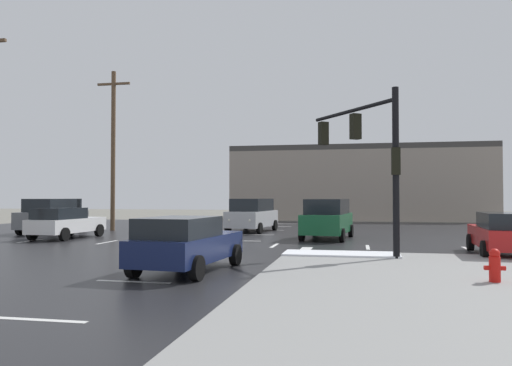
{
  "coord_description": "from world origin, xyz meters",
  "views": [
    {
      "loc": [
        5.51,
        -21.87,
        2.16
      ],
      "look_at": [
        0.29,
        4.39,
        2.9
      ],
      "focal_mm": 35.23,
      "sensor_mm": 36.0,
      "label": 1
    }
  ],
  "objects_px": {
    "fire_hydrant": "(495,265)",
    "suv_grey": "(53,215)",
    "sedan_red": "(505,233)",
    "sedan_white": "(65,222)",
    "utility_pole_far": "(113,147)",
    "traffic_signal_mast": "(369,147)",
    "suv_green": "(327,218)",
    "sedan_navy": "(186,243)",
    "suv_silver": "(252,214)"
  },
  "relations": [
    {
      "from": "fire_hydrant",
      "to": "suv_silver",
      "type": "bearing_deg",
      "value": 118.56
    },
    {
      "from": "suv_grey",
      "to": "sedan_navy",
      "type": "distance_m",
      "value": 18.28
    },
    {
      "from": "fire_hydrant",
      "to": "suv_grey",
      "type": "relative_size",
      "value": 0.16
    },
    {
      "from": "traffic_signal_mast",
      "to": "sedan_red",
      "type": "relative_size",
      "value": 1.23
    },
    {
      "from": "traffic_signal_mast",
      "to": "fire_hydrant",
      "type": "height_order",
      "value": "traffic_signal_mast"
    },
    {
      "from": "suv_silver",
      "to": "sedan_red",
      "type": "xyz_separation_m",
      "value": [
        11.5,
        -10.71,
        -0.24
      ]
    },
    {
      "from": "suv_grey",
      "to": "utility_pole_far",
      "type": "distance_m",
      "value": 5.62
    },
    {
      "from": "sedan_navy",
      "to": "utility_pole_far",
      "type": "xyz_separation_m",
      "value": [
        -10.44,
        15.9,
        4.47
      ]
    },
    {
      "from": "suv_green",
      "to": "traffic_signal_mast",
      "type": "bearing_deg",
      "value": -159.08
    },
    {
      "from": "suv_grey",
      "to": "sedan_navy",
      "type": "xyz_separation_m",
      "value": [
        12.8,
        -13.05,
        -0.24
      ]
    },
    {
      "from": "utility_pole_far",
      "to": "suv_grey",
      "type": "bearing_deg",
      "value": -129.59
    },
    {
      "from": "sedan_white",
      "to": "sedan_red",
      "type": "bearing_deg",
      "value": -98.04
    },
    {
      "from": "suv_grey",
      "to": "utility_pole_far",
      "type": "xyz_separation_m",
      "value": [
        2.35,
        2.85,
        4.23
      ]
    },
    {
      "from": "sedan_white",
      "to": "utility_pole_far",
      "type": "xyz_separation_m",
      "value": [
        -0.55,
        6.19,
        4.47
      ]
    },
    {
      "from": "traffic_signal_mast",
      "to": "sedan_navy",
      "type": "height_order",
      "value": "traffic_signal_mast"
    },
    {
      "from": "sedan_red",
      "to": "sedan_white",
      "type": "distance_m",
      "value": 20.27
    },
    {
      "from": "suv_silver",
      "to": "suv_grey",
      "type": "relative_size",
      "value": 1.03
    },
    {
      "from": "suv_green",
      "to": "utility_pole_far",
      "type": "bearing_deg",
      "value": 81.34
    },
    {
      "from": "traffic_signal_mast",
      "to": "suv_green",
      "type": "distance_m",
      "value": 8.24
    },
    {
      "from": "suv_silver",
      "to": "suv_green",
      "type": "xyz_separation_m",
      "value": [
        4.82,
        -4.43,
        0.0
      ]
    },
    {
      "from": "suv_silver",
      "to": "sedan_white",
      "type": "distance_m",
      "value": 10.84
    },
    {
      "from": "fire_hydrant",
      "to": "utility_pole_far",
      "type": "distance_m",
      "value": 25.35
    },
    {
      "from": "sedan_red",
      "to": "suv_silver",
      "type": "bearing_deg",
      "value": 50.5
    },
    {
      "from": "utility_pole_far",
      "to": "traffic_signal_mast",
      "type": "bearing_deg",
      "value": -35.67
    },
    {
      "from": "suv_green",
      "to": "utility_pole_far",
      "type": "relative_size",
      "value": 0.49
    },
    {
      "from": "utility_pole_far",
      "to": "sedan_white",
      "type": "bearing_deg",
      "value": -84.88
    },
    {
      "from": "suv_grey",
      "to": "suv_green",
      "type": "bearing_deg",
      "value": -94.18
    },
    {
      "from": "sedan_navy",
      "to": "utility_pole_far",
      "type": "height_order",
      "value": "utility_pole_far"
    },
    {
      "from": "traffic_signal_mast",
      "to": "suv_grey",
      "type": "distance_m",
      "value": 20.1
    },
    {
      "from": "suv_silver",
      "to": "sedan_navy",
      "type": "relative_size",
      "value": 1.07
    },
    {
      "from": "fire_hydrant",
      "to": "sedan_navy",
      "type": "xyz_separation_m",
      "value": [
        -7.98,
        0.84,
        0.32
      ]
    },
    {
      "from": "traffic_signal_mast",
      "to": "utility_pole_far",
      "type": "xyz_separation_m",
      "value": [
        -15.68,
        11.25,
        1.38
      ]
    },
    {
      "from": "suv_silver",
      "to": "sedan_white",
      "type": "xyz_separation_m",
      "value": [
        -8.39,
        -6.86,
        -0.24
      ]
    },
    {
      "from": "sedan_red",
      "to": "utility_pole_far",
      "type": "relative_size",
      "value": 0.45
    },
    {
      "from": "sedan_white",
      "to": "sedan_navy",
      "type": "relative_size",
      "value": 0.99
    },
    {
      "from": "sedan_white",
      "to": "utility_pole_far",
      "type": "bearing_deg",
      "value": 8.05
    },
    {
      "from": "sedan_red",
      "to": "suv_green",
      "type": "distance_m",
      "value": 9.17
    },
    {
      "from": "suv_grey",
      "to": "sedan_white",
      "type": "bearing_deg",
      "value": -139.9
    },
    {
      "from": "fire_hydrant",
      "to": "sedan_navy",
      "type": "distance_m",
      "value": 8.03
    },
    {
      "from": "traffic_signal_mast",
      "to": "sedan_white",
      "type": "height_order",
      "value": "traffic_signal_mast"
    },
    {
      "from": "fire_hydrant",
      "to": "utility_pole_far",
      "type": "xyz_separation_m",
      "value": [
        -18.42,
        16.74,
        4.79
      ]
    },
    {
      "from": "sedan_navy",
      "to": "traffic_signal_mast",
      "type": "bearing_deg",
      "value": -43.32
    },
    {
      "from": "fire_hydrant",
      "to": "suv_green",
      "type": "distance_m",
      "value": 13.79
    },
    {
      "from": "sedan_red",
      "to": "sedan_navy",
      "type": "bearing_deg",
      "value": 123.79
    },
    {
      "from": "traffic_signal_mast",
      "to": "suv_silver",
      "type": "height_order",
      "value": "traffic_signal_mast"
    },
    {
      "from": "suv_grey",
      "to": "fire_hydrant",
      "type": "bearing_deg",
      "value": -124.69
    },
    {
      "from": "suv_silver",
      "to": "utility_pole_far",
      "type": "relative_size",
      "value": 0.49
    },
    {
      "from": "sedan_white",
      "to": "suv_silver",
      "type": "bearing_deg",
      "value": -47.84
    },
    {
      "from": "suv_green",
      "to": "sedan_white",
      "type": "relative_size",
      "value": 1.08
    },
    {
      "from": "fire_hydrant",
      "to": "sedan_navy",
      "type": "bearing_deg",
      "value": 174.01
    }
  ]
}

